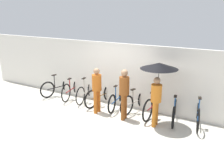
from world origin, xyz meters
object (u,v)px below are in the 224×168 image
object	(u,v)px
parked_bicycle_1	(72,88)
pedestrian_trailing	(158,75)
parked_bicycle_5	(136,101)
pedestrian_center	(124,91)
parked_bicycle_4	(118,98)
parked_bicycle_7	(175,110)
parked_bicycle_8	(198,113)
parked_bicycle_3	(101,95)
parked_bicycle_6	(154,105)
parked_bicycle_2	(86,91)
parked_bicycle_0	(59,86)
pedestrian_leading	(97,87)

from	to	relation	value
parked_bicycle_1	pedestrian_trailing	xyz separation A→B (m)	(3.81, -0.64, 1.20)
parked_bicycle_5	pedestrian_center	size ratio (longest dim) A/B	1.01
parked_bicycle_4	parked_bicycle_7	world-z (taller)	parked_bicycle_4
parked_bicycle_5	pedestrian_center	xyz separation A→B (m)	(-0.05, -0.79, 0.60)
parked_bicycle_4	parked_bicycle_8	size ratio (longest dim) A/B	1.02
parked_bicycle_3	parked_bicycle_6	xyz separation A→B (m)	(2.11, -0.02, 0.03)
parked_bicycle_2	parked_bicycle_8	xyz separation A→B (m)	(4.22, -0.03, 0.01)
parked_bicycle_0	pedestrian_leading	xyz separation A→B (m)	(2.41, -0.76, 0.56)
parked_bicycle_4	parked_bicycle_8	xyz separation A→B (m)	(2.81, 0.01, 0.02)
parked_bicycle_5	parked_bicycle_8	world-z (taller)	parked_bicycle_5
parked_bicycle_8	parked_bicycle_7	bearing A→B (deg)	83.28
parked_bicycle_1	pedestrian_leading	xyz separation A→B (m)	(1.71, -0.77, 0.54)
parked_bicycle_4	pedestrian_trailing	bearing A→B (deg)	-117.88
parked_bicycle_5	parked_bicycle_6	bearing A→B (deg)	-85.03
parked_bicycle_1	parked_bicycle_3	distance (m)	1.41
parked_bicycle_6	pedestrian_center	distance (m)	1.19
parked_bicycle_8	pedestrian_center	world-z (taller)	pedestrian_center
parked_bicycle_8	pedestrian_leading	bearing A→B (deg)	90.38
parked_bicycle_3	pedestrian_center	xyz separation A→B (m)	(1.35, -0.73, 0.61)
parked_bicycle_3	parked_bicycle_8	distance (m)	3.51
parked_bicycle_4	pedestrian_center	distance (m)	1.18
parked_bicycle_3	pedestrian_center	bearing A→B (deg)	-109.93
pedestrian_leading	parked_bicycle_1	bearing A→B (deg)	158.42
parked_bicycle_6	parked_bicycle_8	bearing A→B (deg)	-85.61
parked_bicycle_0	parked_bicycle_4	world-z (taller)	parked_bicycle_4
parked_bicycle_0	parked_bicycle_5	distance (m)	3.51
parked_bicycle_3	parked_bicycle_6	distance (m)	2.11
parked_bicycle_3	pedestrian_trailing	xyz separation A→B (m)	(2.40, -0.59, 1.22)
parked_bicycle_7	pedestrian_trailing	world-z (taller)	pedestrian_trailing
parked_bicycle_6	pedestrian_center	size ratio (longest dim) A/B	1.05
parked_bicycle_2	pedestrian_leading	distance (m)	1.39
parked_bicycle_8	pedestrian_trailing	world-z (taller)	pedestrian_trailing
parked_bicycle_7	parked_bicycle_8	xyz separation A→B (m)	(0.70, 0.07, 0.02)
parked_bicycle_6	pedestrian_leading	bearing A→B (deg)	113.33
parked_bicycle_1	parked_bicycle_6	world-z (taller)	parked_bicycle_1
parked_bicycle_3	parked_bicycle_7	size ratio (longest dim) A/B	1.02
parked_bicycle_0	parked_bicycle_7	xyz separation A→B (m)	(4.92, -0.09, 0.00)
pedestrian_center	pedestrian_leading	bearing A→B (deg)	173.24
parked_bicycle_0	parked_bicycle_5	xyz separation A→B (m)	(3.51, 0.02, 0.01)
parked_bicycle_2	parked_bicycle_6	size ratio (longest dim) A/B	0.96
parked_bicycle_3	parked_bicycle_0	bearing A→B (deg)	97.14
pedestrian_leading	pedestrian_center	size ratio (longest dim) A/B	0.95
parked_bicycle_1	parked_bicycle_5	size ratio (longest dim) A/B	1.03
pedestrian_center	pedestrian_trailing	size ratio (longest dim) A/B	0.85
parked_bicycle_6	pedestrian_trailing	bearing A→B (deg)	-150.64
parked_bicycle_2	pedestrian_trailing	bearing A→B (deg)	-110.92
parked_bicycle_5	parked_bicycle_6	xyz separation A→B (m)	(0.70, -0.08, 0.02)
parked_bicycle_1	parked_bicycle_3	size ratio (longest dim) A/B	1.00
parked_bicycle_3	parked_bicycle_7	distance (m)	2.81
parked_bicycle_6	pedestrian_trailing	world-z (taller)	pedestrian_trailing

